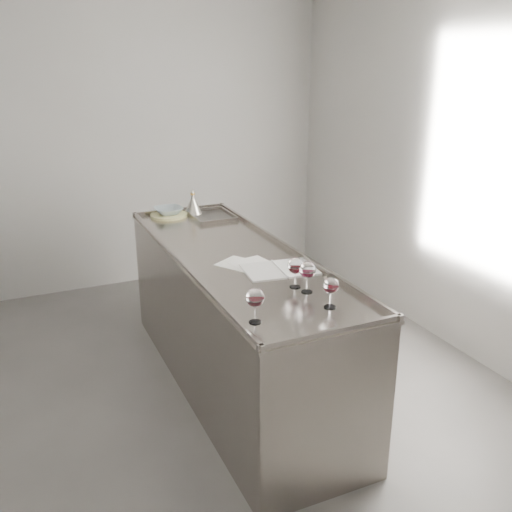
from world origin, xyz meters
name	(u,v)px	position (x,y,z in m)	size (l,w,h in m)	color
room_shell	(168,204)	(0.00, 0.00, 1.40)	(4.54, 5.04, 2.84)	#565351
counter	(236,322)	(0.50, 0.30, 0.47)	(0.77, 2.42, 0.97)	gray
wine_glass_left	(255,298)	(0.23, -0.63, 1.06)	(0.09, 0.09, 0.17)	white
wine_glass_middle	(308,271)	(0.63, -0.40, 1.06)	(0.09, 0.09, 0.17)	white
wine_glass_right	(295,266)	(0.60, -0.32, 1.06)	(0.09, 0.09, 0.17)	white
wine_glass_small	(331,287)	(0.64, -0.63, 1.05)	(0.08, 0.08, 0.16)	white
notebook	(280,269)	(0.64, -0.05, 0.95)	(0.45, 0.34, 0.02)	silver
loose_paper_top	(243,265)	(0.48, 0.12, 0.94)	(0.21, 0.30, 0.00)	silver
loose_paper_under	(258,266)	(0.55, 0.05, 0.94)	(0.23, 0.33, 0.00)	silver
trivet	(169,215)	(0.38, 1.38, 0.95)	(0.29, 0.29, 0.02)	beige
ceramic_bowl	(169,211)	(0.38, 1.38, 0.99)	(0.22, 0.22, 0.05)	gray
wine_funnel	(193,206)	(0.58, 1.38, 1.00)	(0.14, 0.14, 0.21)	#AAA397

